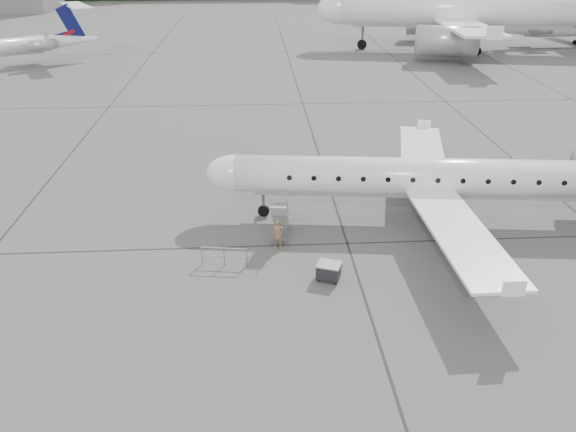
{
  "coord_description": "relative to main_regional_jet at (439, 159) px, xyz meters",
  "views": [
    {
      "loc": [
        -8.11,
        -20.26,
        14.47
      ],
      "look_at": [
        -6.61,
        3.91,
        2.3
      ],
      "focal_mm": 35.0,
      "sensor_mm": 36.0,
      "label": 1
    }
  ],
  "objects": [
    {
      "name": "ground",
      "position": [
        -1.78,
        -7.53,
        -3.64
      ],
      "size": [
        320.0,
        320.0,
        0.0
      ],
      "primitive_type": "plane",
      "color": "#5C5D5A",
      "rests_on": "ground"
    },
    {
      "name": "main_regional_jet",
      "position": [
        0.0,
        0.0,
        0.0
      ],
      "size": [
        30.51,
        23.49,
        7.28
      ],
      "primitive_type": null,
      "rotation": [
        0.0,
        0.0,
        -0.11
      ],
      "color": "white",
      "rests_on": "ground"
    },
    {
      "name": "airstair",
      "position": [
        -8.68,
        -1.34,
        -2.5
      ],
      "size": [
        1.12,
        2.54,
        2.28
      ],
      "primitive_type": null,
      "rotation": [
        0.0,
        0.0,
        -0.11
      ],
      "color": "white",
      "rests_on": "ground"
    },
    {
      "name": "passenger",
      "position": [
        -8.84,
        -2.71,
        -2.84
      ],
      "size": [
        0.64,
        0.47,
        1.61
      ],
      "primitive_type": "imported",
      "rotation": [
        0.0,
        0.0,
        -0.15
      ],
      "color": "#7F6045",
      "rests_on": "ground"
    },
    {
      "name": "safety_railing",
      "position": [
        -11.53,
        -4.27,
        -3.14
      ],
      "size": [
        2.19,
        0.4,
        1.0
      ],
      "primitive_type": null,
      "rotation": [
        0.0,
        0.0,
        -0.15
      ],
      "color": "gray",
      "rests_on": "ground"
    },
    {
      "name": "baggage_cart",
      "position": [
        -6.62,
        -5.77,
        -3.19
      ],
      "size": [
        1.26,
        1.14,
        0.9
      ],
      "primitive_type": null,
      "rotation": [
        0.0,
        0.0,
        -0.35
      ],
      "color": "black",
      "rests_on": "ground"
    }
  ]
}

